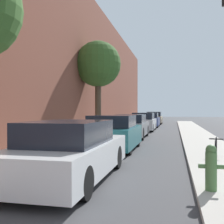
{
  "coord_description": "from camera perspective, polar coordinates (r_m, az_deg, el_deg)",
  "views": [
    {
      "loc": [
        1.5,
        0.45,
        1.64
      ],
      "look_at": [
        -0.67,
        10.09,
        1.59
      ],
      "focal_mm": 44.59,
      "sensor_mm": 36.0,
      "label": 1
    }
  ],
  "objects": [
    {
      "name": "ground_plane",
      "position": [
        15.7,
        7.16,
        -5.7
      ],
      "size": [
        120.0,
        120.0,
        0.0
      ],
      "primitive_type": "plane",
      "color": "#3D3D3F"
    },
    {
      "name": "sidewalk_left",
      "position": [
        16.23,
        -3.13,
        -5.29
      ],
      "size": [
        2.0,
        52.0,
        0.12
      ],
      "color": "#ADA89E",
      "rests_on": "ground"
    },
    {
      "name": "sidewalk_right",
      "position": [
        15.69,
        17.81,
        -5.5
      ],
      "size": [
        2.0,
        52.0,
        0.12
      ],
      "color": "#ADA89E",
      "rests_on": "ground"
    },
    {
      "name": "building_facade_left",
      "position": [
        16.85,
        -7.64,
        10.6
      ],
      "size": [
        0.7,
        52.0,
        9.31
      ],
      "color": "brown",
      "rests_on": "ground"
    },
    {
      "name": "parked_car_white",
      "position": [
        6.73,
        -8.53,
        -8.03
      ],
      "size": [
        1.81,
        4.65,
        1.39
      ],
      "color": "black",
      "rests_on": "ground"
    },
    {
      "name": "parked_car_teal",
      "position": [
        11.62,
        0.23,
        -4.4
      ],
      "size": [
        1.91,
        3.94,
        1.44
      ],
      "color": "black",
      "rests_on": "ground"
    },
    {
      "name": "parked_car_grey",
      "position": [
        16.74,
        4.03,
        -2.99
      ],
      "size": [
        1.73,
        4.4,
        1.41
      ],
      "color": "black",
      "rests_on": "ground"
    },
    {
      "name": "parked_car_silver",
      "position": [
        22.86,
        6.52,
        -2.08
      ],
      "size": [
        1.79,
        4.6,
        1.47
      ],
      "color": "black",
      "rests_on": "ground"
    },
    {
      "name": "parked_car_navy",
      "position": [
        28.03,
        7.64,
        -1.68
      ],
      "size": [
        1.91,
        4.11,
        1.42
      ],
      "color": "black",
      "rests_on": "ground"
    },
    {
      "name": "parked_car_champagne",
      "position": [
        33.88,
        8.66,
        -1.28
      ],
      "size": [
        1.8,
        4.16,
        1.49
      ],
      "color": "black",
      "rests_on": "ground"
    },
    {
      "name": "street_tree_far",
      "position": [
        16.85,
        -2.87,
        9.62
      ],
      "size": [
        2.73,
        2.73,
        5.67
      ],
      "color": "#4C3A2B",
      "rests_on": "sidewalk_left"
    },
    {
      "name": "fire_hydrant",
      "position": [
        5.69,
        19.64,
        -10.55
      ],
      "size": [
        0.46,
        0.21,
        0.87
      ],
      "color": "#47703D",
      "rests_on": "sidewalk_right"
    },
    {
      "name": "bicycle",
      "position": [
        9.38,
        20.54,
        -6.96
      ],
      "size": [
        0.44,
        1.59,
        0.65
      ],
      "rotation": [
        0.0,
        0.0,
        -0.16
      ],
      "color": "black",
      "rests_on": "sidewalk_right"
    }
  ]
}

